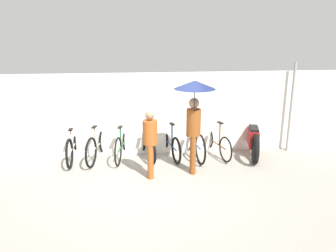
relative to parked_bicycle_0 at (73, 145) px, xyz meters
The scene contains 13 objects.
ground_plane 2.55m from the parked_bicycle_0, 43.52° to the right, with size 30.00×30.00×0.00m, color gray.
back_wall 1.98m from the parked_bicycle_0, ahead, with size 12.65×0.12×2.14m.
parked_bicycle_0 is the anchor object (origin of this frame).
parked_bicycle_1 0.61m from the parked_bicycle_0, ahead, with size 0.56×1.73×1.06m.
parked_bicycle_2 1.22m from the parked_bicycle_0, ahead, with size 0.49×1.71×1.06m.
parked_bicycle_3 1.83m from the parked_bicycle_0, ahead, with size 0.53×1.63×1.01m.
parked_bicycle_4 2.44m from the parked_bicycle_0, ahead, with size 0.50×1.74×1.10m.
parked_bicycle_5 3.05m from the parked_bicycle_0, ahead, with size 0.44×1.82×1.01m.
parked_bicycle_6 3.66m from the parked_bicycle_0, ahead, with size 0.52×1.66×0.99m.
pedestrian_leading 2.31m from the parked_bicycle_0, 34.00° to the right, with size 0.32×0.32×1.53m.
pedestrian_center 3.31m from the parked_bicycle_0, 22.78° to the right, with size 0.89×0.89×2.15m.
motorcycle 4.65m from the parked_bicycle_0, ahead, with size 0.83×2.10×0.95m.
awning_pole 5.75m from the parked_bicycle_0, ahead, with size 0.07×0.07×2.40m.
Camera 1 is at (-0.35, -6.27, 3.11)m, focal length 35.00 mm.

